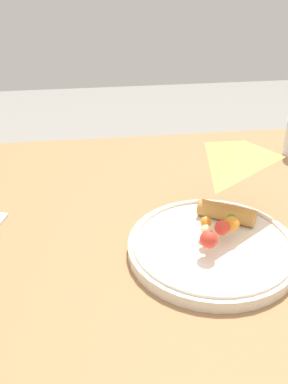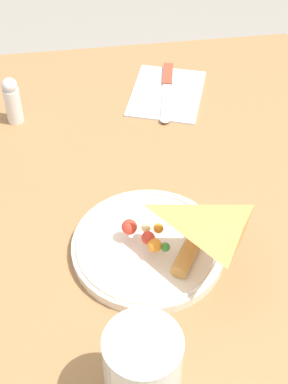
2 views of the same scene
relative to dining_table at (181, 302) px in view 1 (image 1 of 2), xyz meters
The scene contains 2 objects.
dining_table is the anchor object (origin of this frame).
plate_pizza 0.14m from the dining_table, 52.27° to the right, with size 0.23×0.23×0.05m.
Camera 1 is at (-0.12, -0.54, 1.16)m, focal length 45.00 mm.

